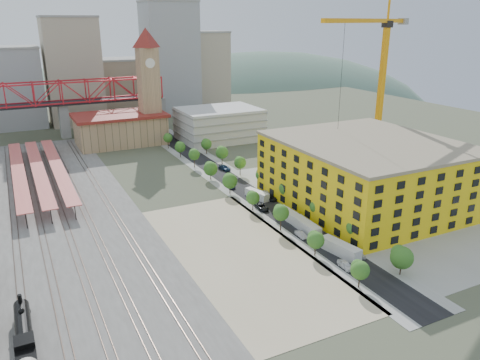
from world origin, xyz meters
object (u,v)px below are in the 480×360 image
construction_building (367,173)px  site_trailer_a (340,249)px  site_trailer_b (306,227)px  car_0 (346,265)px  site_trailer_c (290,216)px  site_trailer_d (257,195)px  clock_tower (148,75)px  tower_crane (379,65)px  locomotive (25,339)px

construction_building → site_trailer_a: size_ratio=4.87×
site_trailer_b → car_0: bearing=-98.0°
site_trailer_b → site_trailer_c: (0.00, 7.87, -0.05)m
car_0 → site_trailer_b: bearing=84.1°
construction_building → car_0: construction_building is taller
car_0 → site_trailer_c: bearing=86.6°
site_trailer_a → site_trailer_d: site_trailer_a is taller
site_trailer_b → site_trailer_c: site_trailer_b is taller
clock_tower → tower_crane: bearing=-51.9°
site_trailer_d → car_0: site_trailer_d is taller
locomotive → car_0: size_ratio=4.98×
locomotive → site_trailer_c: locomotive is taller
car_0 → locomotive: bearing=-179.1°
site_trailer_c → site_trailer_b: bearing=-91.8°
site_trailer_c → site_trailer_d: (0.00, 18.22, -0.12)m
site_trailer_a → site_trailer_d: size_ratio=1.20×
site_trailer_a → site_trailer_b: 13.55m
site_trailer_a → site_trailer_c: 21.42m
clock_tower → site_trailer_c: bearing=-85.5°
tower_crane → car_0: tower_crane is taller
locomotive → site_trailer_b: locomotive is taller
site_trailer_b → site_trailer_a: bearing=-89.1°
clock_tower → tower_crane: size_ratio=0.88×
tower_crane → site_trailer_b: 70.25m
locomotive → site_trailer_c: (66.00, 24.98, -0.81)m
site_trailer_b → car_0: size_ratio=2.17×
locomotive → site_trailer_c: 70.58m
clock_tower → site_trailer_a: size_ratio=5.01×
construction_building → site_trailer_a: construction_building is taller
locomotive → site_trailer_a: locomotive is taller
clock_tower → locomotive: clock_tower is taller
site_trailer_b → site_trailer_d: (0.00, 26.09, -0.16)m
clock_tower → site_trailer_a: clock_tower is taller
clock_tower → locomotive: size_ratio=2.30×
tower_crane → site_trailer_a: 77.71m
clock_tower → tower_crane: tower_crane is taller
site_trailer_a → site_trailer_b: size_ratio=1.06×
site_trailer_a → site_trailer_c: site_trailer_a is taller
tower_crane → site_trailer_b: bearing=-145.8°
locomotive → car_0: (63.00, -2.15, -1.34)m
tower_crane → site_trailer_a: size_ratio=5.69×
tower_crane → site_trailer_d: (-50.32, -8.08, -35.31)m
site_trailer_a → site_trailer_b: (0.00, 13.55, -0.07)m
construction_building → locomotive: bearing=-164.5°
locomotive → site_trailer_d: 78.89m
locomotive → site_trailer_b: 68.19m
clock_tower → site_trailer_c: clock_tower is taller
clock_tower → site_trailer_d: clock_tower is taller
site_trailer_c → site_trailer_d: bearing=88.2°
locomotive → site_trailer_b: bearing=14.5°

